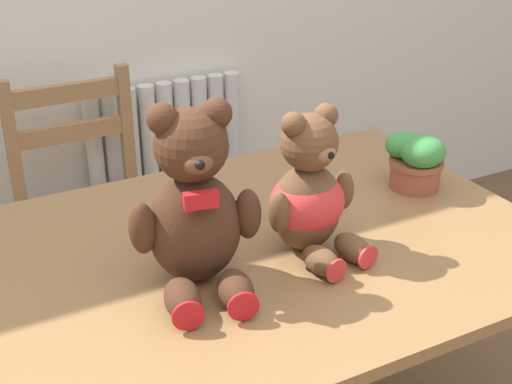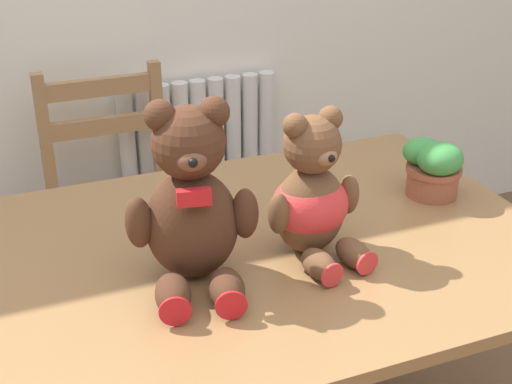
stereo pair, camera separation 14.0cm
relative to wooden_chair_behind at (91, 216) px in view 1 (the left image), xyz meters
name	(u,v)px [view 1 (the left image)]	position (x,y,z in m)	size (l,w,h in m)	color
radiator	(170,187)	(0.38, 0.27, -0.09)	(0.63, 0.10, 0.78)	silver
dining_table	(219,286)	(0.07, -0.86, 0.21)	(1.55, 0.96, 0.74)	olive
wooden_chair_behind	(91,216)	(0.00, 0.00, 0.00)	(0.43, 0.46, 0.90)	#997047
teddy_bear_left	(195,209)	(-0.01, -0.93, 0.46)	(0.28, 0.30, 0.39)	#472819
teddy_bear_right	(310,195)	(0.27, -0.93, 0.42)	(0.24, 0.25, 0.33)	brown
potted_plant	(416,159)	(0.68, -0.79, 0.37)	(0.14, 0.16, 0.16)	#9E5138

